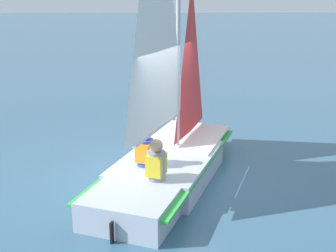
{
  "coord_description": "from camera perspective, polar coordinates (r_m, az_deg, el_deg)",
  "views": [
    {
      "loc": [
        -7.48,
        0.61,
        3.28
      ],
      "look_at": [
        0.0,
        0.0,
        1.07
      ],
      "focal_mm": 45.0,
      "sensor_mm": 36.0,
      "label": 1
    }
  ],
  "objects": [
    {
      "name": "ground_plane",
      "position": [
        8.19,
        -0.0,
        -7.19
      ],
      "size": [
        260.0,
        260.0,
        0.0
      ],
      "primitive_type": "plane",
      "color": "#38607A"
    },
    {
      "name": "sailor_helm",
      "position": [
        7.54,
        -3.1,
        -4.14
      ],
      "size": [
        0.42,
        0.4,
        1.16
      ],
      "rotation": [
        0.0,
        0.0,
        5.86
      ],
      "color": "black",
      "rests_on": "ground_plane"
    },
    {
      "name": "sailor_crew",
      "position": [
        6.95,
        -1.58,
        -6.07
      ],
      "size": [
        0.42,
        0.4,
        1.16
      ],
      "rotation": [
        0.0,
        0.0,
        5.86
      ],
      "color": "black",
      "rests_on": "ground_plane"
    },
    {
      "name": "sailboat_main",
      "position": [
        7.89,
        -0.07,
        -2.2
      ],
      "size": [
        4.79,
        3.3,
        5.95
      ],
      "rotation": [
        0.0,
        0.0,
        5.86
      ],
      "color": "#B2BCCC",
      "rests_on": "ground_plane"
    }
  ]
}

